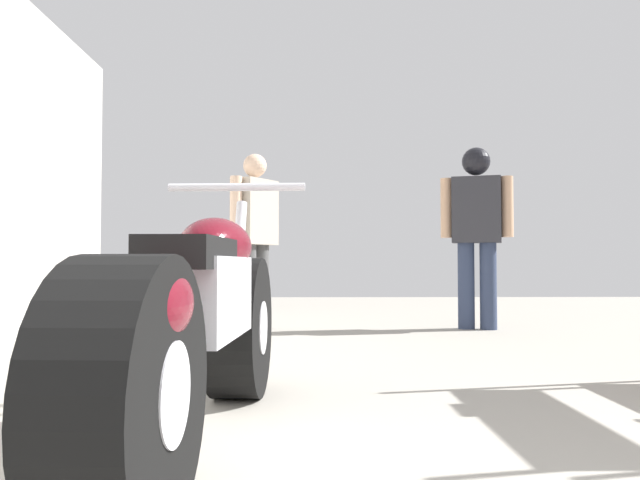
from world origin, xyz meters
TOP-DOWN VIEW (x-y plane):
  - ground_plane at (0.00, 3.29)m, footprint 15.80×15.80m
  - motorcycle_maroon_cruiser at (-0.69, 2.02)m, footprint 0.63×2.14m
  - mechanic_in_blue at (-0.83, 5.69)m, footprint 0.44×0.61m
  - mechanic_with_helmet at (1.28, 5.76)m, footprint 0.68×0.36m

SIDE VIEW (x-z plane):
  - ground_plane at x=0.00m, z-range 0.00..0.00m
  - motorcycle_maroon_cruiser at x=-0.69m, z-range -0.08..0.91m
  - mechanic_in_blue at x=-0.83m, z-range 0.11..1.76m
  - mechanic_with_helmet at x=1.28m, z-range 0.17..1.90m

